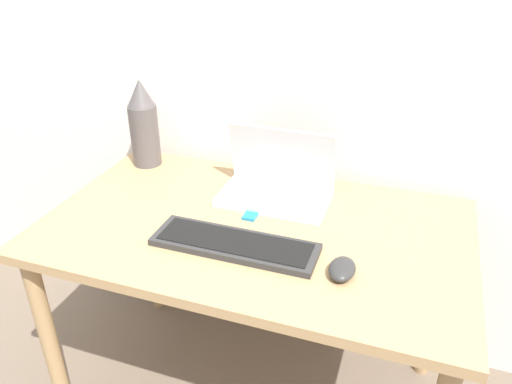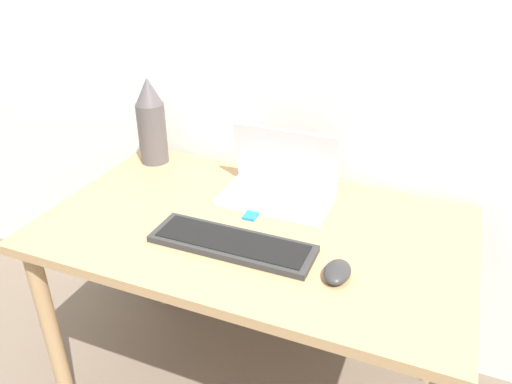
% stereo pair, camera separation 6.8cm
% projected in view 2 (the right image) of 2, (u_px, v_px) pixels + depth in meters
% --- Properties ---
extents(wall_back, '(6.00, 0.05, 2.50)m').
position_uv_depth(wall_back, '(307.00, 9.00, 1.54)').
color(wall_back, white).
rests_on(wall_back, ground_plane).
extents(desk, '(1.22, 0.73, 0.72)m').
position_uv_depth(desk, '(254.00, 249.00, 1.49)').
color(desk, tan).
rests_on(desk, ground_plane).
extents(laptop, '(0.34, 0.21, 0.22)m').
position_uv_depth(laptop, '(280.00, 184.00, 1.56)').
color(laptop, silver).
rests_on(laptop, desk).
extents(keyboard, '(0.45, 0.14, 0.02)m').
position_uv_depth(keyboard, '(232.00, 243.00, 1.34)').
color(keyboard, '#2D2D2D').
rests_on(keyboard, desk).
extents(mouse, '(0.07, 0.10, 0.03)m').
position_uv_depth(mouse, '(337.00, 272.00, 1.22)').
color(mouse, '#2D2D2D').
rests_on(mouse, desk).
extents(vase, '(0.10, 0.10, 0.31)m').
position_uv_depth(vase, '(151.00, 122.00, 1.76)').
color(vase, '#514C4C').
rests_on(vase, desk).
extents(mp3_player, '(0.04, 0.06, 0.01)m').
position_uv_depth(mp3_player, '(252.00, 214.00, 1.48)').
color(mp3_player, '#1E7FB7').
rests_on(mp3_player, desk).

